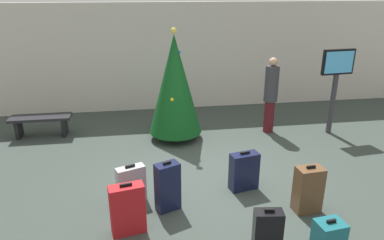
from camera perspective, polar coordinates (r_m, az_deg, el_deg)
name	(u,v)px	position (r m, az deg, el deg)	size (l,w,h in m)	color
ground_plane	(212,182)	(6.37, 3.20, -9.84)	(16.00, 16.00, 0.00)	#38423D
back_wall	(181,57)	(9.84, -1.70, 10.12)	(16.00, 0.20, 2.86)	beige
holiday_tree	(175,85)	(7.67, -2.79, 5.69)	(1.16, 1.16, 2.45)	#4C3319
flight_info_kiosk	(336,77)	(8.59, 22.13, 6.42)	(0.77, 0.16, 1.95)	#333338
waiting_bench	(41,122)	(8.76, -23.08, -0.23)	(1.33, 0.44, 0.48)	black
traveller_0	(271,94)	(8.32, 12.52, 4.17)	(0.41, 0.41, 1.76)	#4C1419
suitcase_0	(328,240)	(4.98, 21.02, -17.54)	(0.38, 0.31, 0.56)	#19606B
suitcase_1	(267,237)	(4.64, 11.95, -17.93)	(0.36, 0.23, 0.78)	black
suitcase_2	(308,190)	(5.72, 18.13, -10.56)	(0.41, 0.29, 0.77)	brown
suitcase_3	(128,209)	(5.09, -10.29, -13.93)	(0.50, 0.29, 0.77)	#B2191E
suitcase_4	(131,184)	(5.78, -9.72, -10.11)	(0.48, 0.32, 0.64)	#9EA0A5
suitcase_5	(244,171)	(6.07, 8.34, -8.15)	(0.51, 0.31, 0.69)	#141938
suitcase_6	(168,187)	(5.48, -3.94, -10.63)	(0.41, 0.33, 0.81)	#141938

